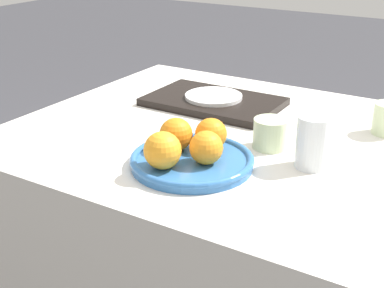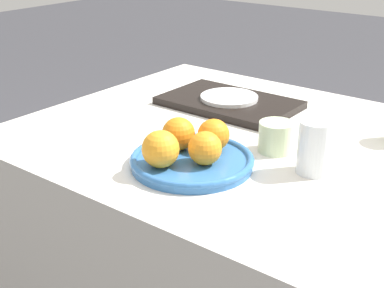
{
  "view_description": "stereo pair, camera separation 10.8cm",
  "coord_description": "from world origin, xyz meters",
  "views": [
    {
      "loc": [
        0.44,
        -1.06,
        1.18
      ],
      "look_at": [
        -0.08,
        -0.21,
        0.76
      ],
      "focal_mm": 50.0,
      "sensor_mm": 36.0,
      "label": 1
    },
    {
      "loc": [
        0.53,
        -1.0,
        1.18
      ],
      "look_at": [
        -0.08,
        -0.21,
        0.76
      ],
      "focal_mm": 50.0,
      "sensor_mm": 36.0,
      "label": 2
    }
  ],
  "objects": [
    {
      "name": "table",
      "position": [
        0.0,
        0.0,
        0.35
      ],
      "size": [
        1.22,
        0.87,
        0.71
      ],
      "color": "silver",
      "rests_on": "ground_plane"
    },
    {
      "name": "cup_0",
      "position": [
        0.02,
        -0.04,
        0.74
      ],
      "size": [
        0.08,
        0.08,
        0.07
      ],
      "color": "beige",
      "rests_on": "table"
    },
    {
      "name": "orange_2",
      "position": [
        -0.11,
        -0.28,
        0.76
      ],
      "size": [
        0.08,
        0.08,
        0.08
      ],
      "color": "orange",
      "rests_on": "fruit_platter"
    },
    {
      "name": "fruit_platter",
      "position": [
        -0.08,
        -0.21,
        0.72
      ],
      "size": [
        0.26,
        0.26,
        0.02
      ],
      "color": "#336BAD",
      "rests_on": "table"
    },
    {
      "name": "water_glass",
      "position": [
        0.13,
        -0.09,
        0.76
      ],
      "size": [
        0.07,
        0.07,
        0.11
      ],
      "color": "silver",
      "rests_on": "table"
    },
    {
      "name": "orange_0",
      "position": [
        -0.07,
        -0.15,
        0.76
      ],
      "size": [
        0.07,
        0.07,
        0.07
      ],
      "color": "orange",
      "rests_on": "fruit_platter"
    },
    {
      "name": "serving_tray",
      "position": [
        -0.23,
        0.15,
        0.72
      ],
      "size": [
        0.35,
        0.23,
        0.02
      ],
      "color": "black",
      "rests_on": "table"
    },
    {
      "name": "side_plate",
      "position": [
        -0.23,
        0.15,
        0.73
      ],
      "size": [
        0.16,
        0.16,
        0.01
      ],
      "color": "white",
      "rests_on": "serving_tray"
    },
    {
      "name": "orange_3",
      "position": [
        -0.13,
        -0.19,
        0.76
      ],
      "size": [
        0.07,
        0.07,
        0.07
      ],
      "color": "orange",
      "rests_on": "fruit_platter"
    },
    {
      "name": "orange_1",
      "position": [
        -0.04,
        -0.21,
        0.76
      ],
      "size": [
        0.07,
        0.07,
        0.07
      ],
      "color": "orange",
      "rests_on": "fruit_platter"
    }
  ]
}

